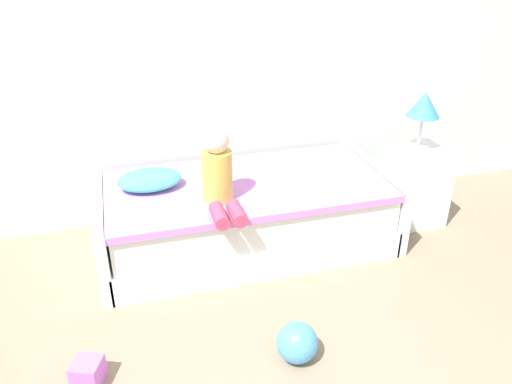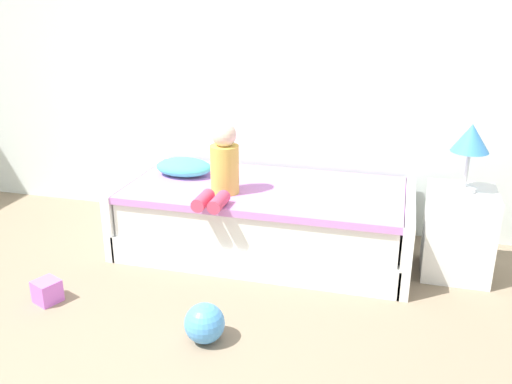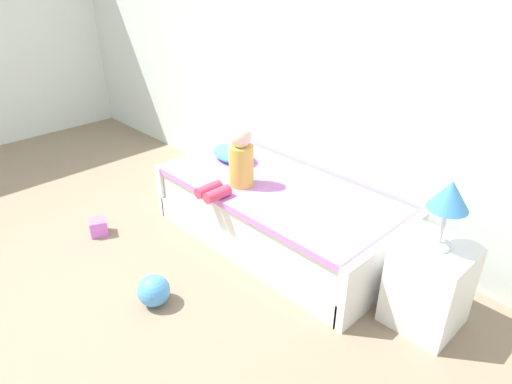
% 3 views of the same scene
% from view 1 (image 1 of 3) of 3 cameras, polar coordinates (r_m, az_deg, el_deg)
% --- Properties ---
extents(wall_rear, '(7.20, 0.10, 2.90)m').
position_cam_1_polar(wall_rear, '(3.81, -9.95, 17.19)').
color(wall_rear, silver).
rests_on(wall_rear, ground).
extents(bed, '(2.11, 1.00, 0.50)m').
position_cam_1_polar(bed, '(3.73, -1.04, -2.42)').
color(bed, white).
rests_on(bed, ground).
extents(nightstand, '(0.44, 0.44, 0.60)m').
position_cam_1_polar(nightstand, '(4.21, 17.06, 0.77)').
color(nightstand, white).
rests_on(nightstand, ground).
extents(table_lamp, '(0.24, 0.24, 0.45)m').
position_cam_1_polar(table_lamp, '(3.97, 18.32, 8.99)').
color(table_lamp, silver).
rests_on(table_lamp, nightstand).
extents(child_figure, '(0.20, 0.51, 0.50)m').
position_cam_1_polar(child_figure, '(3.27, -4.22, 2.03)').
color(child_figure, gold).
rests_on(child_figure, bed).
extents(pillow, '(0.44, 0.30, 0.13)m').
position_cam_1_polar(pillow, '(3.58, -11.87, 1.37)').
color(pillow, '#4CCCBC').
rests_on(pillow, bed).
extents(toy_ball, '(0.23, 0.23, 0.23)m').
position_cam_1_polar(toy_ball, '(2.88, 4.63, -16.49)').
color(toy_ball, '#4C99E5').
rests_on(toy_ball, ground).
extents(toy_block, '(0.19, 0.19, 0.14)m').
position_cam_1_polar(toy_block, '(2.92, -18.33, -18.65)').
color(toy_block, '#CC66D8').
rests_on(toy_block, ground).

